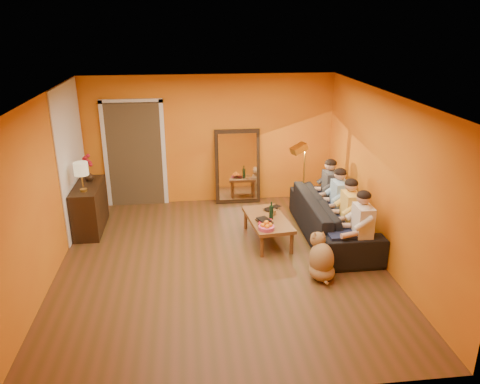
{
  "coord_description": "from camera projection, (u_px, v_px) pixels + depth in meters",
  "views": [
    {
      "loc": [
        -0.47,
        -6.45,
        3.62
      ],
      "look_at": [
        0.35,
        0.5,
        1.0
      ],
      "focal_mm": 35.0,
      "sensor_mm": 36.0,
      "label": 1
    }
  ],
  "objects": [
    {
      "name": "sideboard",
      "position": [
        90.0,
        208.0,
        8.37
      ],
      "size": [
        0.44,
        1.18,
        0.85
      ],
      "primitive_type": "cube",
      "color": "black",
      "rests_on": "floor"
    },
    {
      "name": "sofa",
      "position": [
        333.0,
        218.0,
        8.11
      ],
      "size": [
        2.5,
        0.98,
        0.73
      ],
      "primitive_type": "imported",
      "rotation": [
        0.0,
        0.0,
        1.57
      ],
      "color": "black",
      "rests_on": "floor"
    },
    {
      "name": "person_far_left",
      "position": [
        362.0,
        229.0,
        7.1
      ],
      "size": [
        0.7,
        0.44,
        1.22
      ],
      "primitive_type": null,
      "color": "beige",
      "rests_on": "sofa"
    },
    {
      "name": "mirror_frame",
      "position": [
        238.0,
        166.0,
        9.56
      ],
      "size": [
        0.92,
        0.27,
        1.51
      ],
      "primitive_type": "cube",
      "rotation": [
        -0.14,
        0.0,
        0.0
      ],
      "color": "black",
      "rests_on": "floor"
    },
    {
      "name": "table_lamp",
      "position": [
        82.0,
        177.0,
        7.85
      ],
      "size": [
        0.24,
        0.24,
        0.51
      ],
      "primitive_type": null,
      "color": "beige",
      "rests_on": "sideboard"
    },
    {
      "name": "vase",
      "position": [
        89.0,
        176.0,
        8.42
      ],
      "size": [
        0.17,
        0.17,
        0.18
      ],
      "primitive_type": "imported",
      "color": "black",
      "rests_on": "sideboard"
    },
    {
      "name": "book_lower",
      "position": [
        259.0,
        223.0,
        7.74
      ],
      "size": [
        0.29,
        0.33,
        0.03
      ],
      "primitive_type": "imported",
      "rotation": [
        0.0,
        0.0,
        0.39
      ],
      "color": "black",
      "rests_on": "coffee_table"
    },
    {
      "name": "door_header",
      "position": [
        131.0,
        101.0,
        8.94
      ],
      "size": [
        1.22,
        0.06,
        0.08
      ],
      "primitive_type": "cube",
      "color": "white",
      "rests_on": "wall_back"
    },
    {
      "name": "book_mid",
      "position": [
        260.0,
        221.0,
        7.74
      ],
      "size": [
        0.27,
        0.31,
        0.02
      ],
      "primitive_type": "imported",
      "rotation": [
        0.0,
        0.0,
        -0.37
      ],
      "color": "#AE1322",
      "rests_on": "book_lower"
    },
    {
      "name": "room_shell",
      "position": [
        218.0,
        178.0,
        7.21
      ],
      "size": [
        5.0,
        5.5,
        2.6
      ],
      "color": "brown",
      "rests_on": "ground"
    },
    {
      "name": "doorway_recess",
      "position": [
        136.0,
        153.0,
        9.42
      ],
      "size": [
        1.06,
        0.3,
        2.1
      ],
      "primitive_type": "cube",
      "color": "#3F2D19",
      "rests_on": "floor"
    },
    {
      "name": "tumbler",
      "position": [
        273.0,
        212.0,
        8.06
      ],
      "size": [
        0.13,
        0.13,
        0.1
      ],
      "primitive_type": "imported",
      "rotation": [
        0.0,
        0.0,
        0.26
      ],
      "color": "#B27F3F",
      "rests_on": "coffee_table"
    },
    {
      "name": "person_mid_right",
      "position": [
        339.0,
        202.0,
        8.13
      ],
      "size": [
        0.7,
        0.44,
        1.22
      ],
      "primitive_type": null,
      "color": "#8DB6DA",
      "rests_on": "sofa"
    },
    {
      "name": "white_accent",
      "position": [
        72.0,
        158.0,
        8.22
      ],
      "size": [
        0.02,
        1.9,
        2.58
      ],
      "primitive_type": "cube",
      "color": "white",
      "rests_on": "wall_left"
    },
    {
      "name": "wine_bottle",
      "position": [
        271.0,
        211.0,
        7.85
      ],
      "size": [
        0.07,
        0.07,
        0.31
      ],
      "primitive_type": "cylinder",
      "color": "black",
      "rests_on": "coffee_table"
    },
    {
      "name": "dog",
      "position": [
        322.0,
        256.0,
        6.84
      ],
      "size": [
        0.57,
        0.69,
        0.69
      ],
      "primitive_type": null,
      "rotation": [
        0.0,
        0.0,
        -0.38
      ],
      "color": "olive",
      "rests_on": "floor"
    },
    {
      "name": "mirror_glass",
      "position": [
        238.0,
        167.0,
        9.53
      ],
      "size": [
        0.78,
        0.21,
        1.35
      ],
      "primitive_type": "cube",
      "rotation": [
        -0.14,
        0.0,
        0.0
      ],
      "color": "white",
      "rests_on": "mirror_frame"
    },
    {
      "name": "door_jamb_right",
      "position": [
        164.0,
        154.0,
        9.37
      ],
      "size": [
        0.08,
        0.06,
        2.2
      ],
      "primitive_type": "cube",
      "color": "white",
      "rests_on": "wall_back"
    },
    {
      "name": "person_far_right",
      "position": [
        330.0,
        191.0,
        8.64
      ],
      "size": [
        0.7,
        0.44,
        1.22
      ],
      "primitive_type": null,
      "color": "#333438",
      "rests_on": "sofa"
    },
    {
      "name": "laptop",
      "position": [
        274.0,
        209.0,
        8.29
      ],
      "size": [
        0.41,
        0.38,
        0.03
      ],
      "primitive_type": "imported",
      "rotation": [
        0.0,
        0.0,
        0.6
      ],
      "color": "black",
      "rests_on": "coffee_table"
    },
    {
      "name": "floor_lamp",
      "position": [
        304.0,
        182.0,
        8.75
      ],
      "size": [
        0.37,
        0.33,
        1.44
      ],
      "primitive_type": null,
      "rotation": [
        0.0,
        0.0,
        0.37
      ],
      "color": "gold",
      "rests_on": "floor"
    },
    {
      "name": "person_mid_left",
      "position": [
        350.0,
        214.0,
        7.62
      ],
      "size": [
        0.7,
        0.44,
        1.22
      ],
      "primitive_type": null,
      "color": "#ECC04E",
      "rests_on": "sofa"
    },
    {
      "name": "flowers",
      "position": [
        87.0,
        161.0,
        8.32
      ],
      "size": [
        0.17,
        0.17,
        0.51
      ],
      "primitive_type": null,
      "color": "#AE1322",
      "rests_on": "vase"
    },
    {
      "name": "door_jamb_left",
      "position": [
        106.0,
        156.0,
        9.25
      ],
      "size": [
        0.08,
        0.06,
        2.2
      ],
      "primitive_type": "cube",
      "color": "white",
      "rests_on": "wall_back"
    },
    {
      "name": "fruit_bowl",
      "position": [
        266.0,
        225.0,
        7.49
      ],
      "size": [
        0.26,
        0.26,
        0.16
      ],
      "primitive_type": null,
      "color": "#CA476E",
      "rests_on": "coffee_table"
    },
    {
      "name": "coffee_table",
      "position": [
        267.0,
        229.0,
        8.02
      ],
      "size": [
        0.75,
        1.28,
        0.42
      ],
      "primitive_type": null,
      "rotation": [
        0.0,
        0.0,
        0.11
      ],
      "color": "brown",
      "rests_on": "floor"
    },
    {
      "name": "book_upper",
      "position": [
        259.0,
        220.0,
        7.71
      ],
      "size": [
        0.25,
        0.28,
        0.02
      ],
      "primitive_type": "imported",
      "rotation": [
        0.0,
        0.0,
        0.37
      ],
      "color": "black",
      "rests_on": "book_mid"
    }
  ]
}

